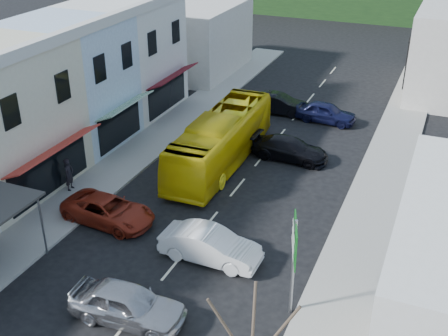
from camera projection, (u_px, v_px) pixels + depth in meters
ground at (173, 266)px, 25.55m from camera, size 120.00×120.00×0.00m
sidewalk_left at (141, 151)px, 36.29m from camera, size 3.00×52.00×0.15m
sidewalk_right at (376, 196)px, 31.12m from camera, size 3.00×52.00×0.15m
shopfront_row at (16, 109)px, 32.12m from camera, size 8.25×30.00×8.00m
distant_block_left at (192, 38)px, 50.43m from camera, size 8.00×10.00×6.00m
bus at (221, 140)px, 34.13m from camera, size 2.72×11.65×3.10m
car_silver at (127, 306)px, 22.15m from camera, size 4.49×2.04×1.40m
car_white at (210, 247)px, 25.70m from camera, size 4.42×1.85×1.40m
car_red at (108, 210)px, 28.56m from camera, size 4.74×2.28×1.40m
car_black_near at (290, 149)px, 35.05m from camera, size 4.57×2.01×1.40m
car_navy_mid at (326, 113)px, 40.45m from camera, size 4.52×2.12×1.40m
car_black_far at (278, 104)px, 41.99m from camera, size 4.48×2.00×1.40m
pedestrian_left at (69, 176)px, 31.24m from camera, size 0.48×0.65×1.70m
direction_sign at (293, 268)px, 21.85m from camera, size 1.40×2.12×4.42m
traffic_signal at (406, 65)px, 45.68m from camera, size 0.84×1.10×4.51m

